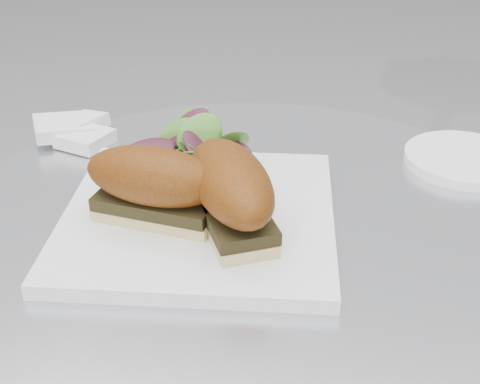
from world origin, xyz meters
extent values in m
cylinder|color=silver|center=(0.00, 0.00, 0.72)|extent=(0.70, 0.70, 0.02)
cube|color=white|center=(-0.06, -0.01, 0.74)|extent=(0.33, 0.33, 0.02)
cube|color=tan|center=(-0.10, -0.03, 0.75)|extent=(0.13, 0.06, 0.01)
cube|color=black|center=(-0.10, -0.03, 0.77)|extent=(0.13, 0.06, 0.01)
ellipsoid|color=#6E340A|center=(-0.10, -0.03, 0.80)|extent=(0.15, 0.08, 0.06)
cube|color=tan|center=(-0.02, -0.03, 0.75)|extent=(0.12, 0.15, 0.01)
cube|color=black|center=(-0.02, -0.03, 0.77)|extent=(0.12, 0.15, 0.01)
ellipsoid|color=#6E340A|center=(-0.02, -0.03, 0.80)|extent=(0.15, 0.18, 0.06)
cylinder|color=white|center=(0.23, 0.21, 0.74)|extent=(0.15, 0.15, 0.01)
camera|label=1|loc=(0.13, -0.59, 1.12)|focal=50.00mm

